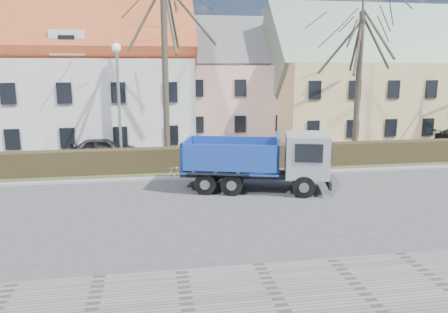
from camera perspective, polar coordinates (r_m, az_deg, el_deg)
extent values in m
plane|color=#404042|center=(18.54, -0.04, -6.17)|extent=(120.00, 120.00, 0.00)
cube|color=slate|center=(10.93, 7.84, -19.38)|extent=(80.00, 5.00, 0.08)
cube|color=gray|center=(22.90, -1.96, -2.57)|extent=(80.00, 0.30, 0.12)
cube|color=#384225|center=(24.44, -2.46, -1.69)|extent=(80.00, 3.00, 0.10)
cube|color=black|center=(24.12, -2.41, -0.41)|extent=(60.00, 0.90, 1.30)
imported|color=black|center=(28.00, -15.50, 0.97)|extent=(4.20, 1.78, 1.42)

